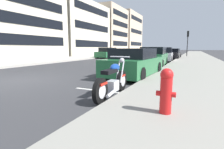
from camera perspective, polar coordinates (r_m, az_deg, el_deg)
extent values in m
plane|color=#333335|center=(8.40, -28.75, -1.86)|extent=(260.00, 260.00, 0.00)
cube|color=gray|center=(16.93, 26.09, 3.33)|extent=(120.00, 4.40, 0.14)
cube|color=#ADA89E|center=(21.96, -14.90, 4.93)|extent=(120.00, 5.00, 0.14)
cube|color=silver|center=(5.65, -2.37, -5.41)|extent=(0.12, 2.20, 0.01)
cylinder|color=black|center=(5.66, 3.13, -2.05)|extent=(0.66, 0.13, 0.65)
cylinder|color=silver|center=(5.66, 3.13, -2.05)|extent=(0.36, 0.13, 0.36)
cylinder|color=black|center=(4.31, -3.82, -5.44)|extent=(0.66, 0.13, 0.65)
cylinder|color=silver|center=(4.31, -3.82, -5.44)|extent=(0.36, 0.13, 0.36)
cube|color=silver|center=(4.98, 0.13, -3.71)|extent=(0.41, 0.27, 0.30)
cube|color=black|center=(4.74, -0.73, 1.03)|extent=(0.69, 0.24, 0.10)
ellipsoid|color=navy|center=(5.06, 0.93, 2.19)|extent=(0.49, 0.25, 0.24)
cube|color=#B7190F|center=(4.32, -3.54, -2.98)|extent=(0.36, 0.19, 0.06)
cube|color=#B7190F|center=(5.61, 3.07, -0.28)|extent=(0.32, 0.17, 0.06)
cylinder|color=silver|center=(5.50, 1.94, 0.97)|extent=(0.34, 0.05, 0.65)
cylinder|color=silver|center=(5.45, 3.31, 0.89)|extent=(0.34, 0.05, 0.65)
cylinder|color=silver|center=(5.40, 2.53, 5.78)|extent=(0.05, 0.62, 0.04)
sphere|color=silver|center=(5.59, 3.25, 4.64)|extent=(0.15, 0.15, 0.15)
cylinder|color=silver|center=(4.68, 0.26, -5.74)|extent=(0.71, 0.11, 0.16)
cube|color=#236638|center=(8.64, 7.36, 2.92)|extent=(4.28, 1.99, 0.73)
cube|color=black|center=(8.46, 7.08, 6.84)|extent=(2.32, 1.74, 0.46)
cylinder|color=black|center=(10.23, 5.88, 2.61)|extent=(0.63, 0.25, 0.62)
cylinder|color=black|center=(9.75, 14.64, 2.08)|extent=(0.63, 0.25, 0.62)
cylinder|color=black|center=(7.76, -1.85, 0.74)|extent=(0.63, 0.25, 0.62)
cylinder|color=black|center=(7.11, 9.43, -0.10)|extent=(0.63, 0.25, 0.62)
cube|color=#236638|center=(13.70, 13.25, 4.93)|extent=(4.60, 1.93, 0.77)
cube|color=black|center=(13.76, 13.40, 7.60)|extent=(2.46, 1.69, 0.51)
cylinder|color=black|center=(15.32, 11.21, 4.48)|extent=(0.63, 0.25, 0.62)
cylinder|color=black|center=(15.10, 17.06, 4.21)|extent=(0.63, 0.25, 0.62)
cylinder|color=black|center=(12.41, 8.55, 3.61)|extent=(0.63, 0.25, 0.62)
cylinder|color=black|center=(12.14, 15.75, 3.27)|extent=(0.63, 0.25, 0.62)
cube|color=silver|center=(19.14, 16.32, 5.72)|extent=(4.15, 1.99, 0.72)
cube|color=black|center=(19.16, 16.41, 7.63)|extent=(2.28, 1.74, 0.56)
cylinder|color=black|center=(20.56, 14.42, 5.39)|extent=(0.63, 0.26, 0.62)
cylinder|color=black|center=(20.43, 18.86, 5.18)|extent=(0.63, 0.26, 0.62)
cylinder|color=black|center=(17.91, 13.36, 4.98)|extent=(0.63, 0.26, 0.62)
cylinder|color=black|center=(17.76, 18.46, 4.75)|extent=(0.63, 0.26, 0.62)
cube|color=black|center=(23.85, 18.89, 6.07)|extent=(4.36, 1.95, 0.69)
cube|color=black|center=(23.66, 18.90, 7.44)|extent=(2.06, 1.76, 0.46)
cylinder|color=black|center=(25.39, 17.35, 5.83)|extent=(0.62, 0.23, 0.62)
cylinder|color=black|center=(25.19, 21.21, 5.62)|extent=(0.62, 0.23, 0.62)
cylinder|color=black|center=(22.57, 16.25, 5.58)|extent=(0.62, 0.23, 0.62)
cylinder|color=black|center=(22.35, 20.59, 5.35)|extent=(0.62, 0.23, 0.62)
cube|color=#236638|center=(24.26, -1.49, 6.59)|extent=(4.25, 1.78, 0.71)
cube|color=black|center=(24.30, -1.43, 8.08)|extent=(2.38, 1.62, 0.54)
cylinder|color=black|center=(22.67, -1.29, 5.93)|extent=(0.62, 0.22, 0.62)
cylinder|color=black|center=(23.42, -4.78, 5.99)|extent=(0.62, 0.22, 0.62)
cylinder|color=black|center=(25.20, 1.56, 6.20)|extent=(0.62, 0.22, 0.62)
cylinder|color=black|center=(25.87, -1.67, 6.26)|extent=(0.62, 0.22, 0.62)
cylinder|color=red|center=(3.49, 17.08, -6.60)|extent=(0.22, 0.22, 0.68)
sphere|color=red|center=(3.41, 17.38, -0.07)|extent=(0.24, 0.24, 0.24)
cylinder|color=red|center=(3.50, 14.82, -5.88)|extent=(0.10, 0.08, 0.10)
cylinder|color=red|center=(3.46, 19.41, -6.23)|extent=(0.10, 0.08, 0.10)
cylinder|color=black|center=(29.42, 23.28, 9.19)|extent=(0.12, 0.12, 3.77)
cube|color=black|center=(29.48, 23.46, 12.02)|extent=(0.28, 0.28, 0.85)
sphere|color=red|center=(29.65, 23.49, 12.47)|extent=(0.14, 0.14, 0.14)
sphere|color=gold|center=(29.63, 23.46, 11.97)|extent=(0.14, 0.14, 0.14)
sphere|color=green|center=(29.62, 23.43, 11.47)|extent=(0.14, 0.14, 0.14)
cube|color=black|center=(21.06, -26.20, 10.05)|extent=(11.91, 0.06, 1.10)
cube|color=black|center=(21.25, -26.59, 15.66)|extent=(11.91, 0.06, 1.10)
cube|color=beige|center=(35.12, -13.38, 13.86)|extent=(13.12, 10.32, 9.44)
cube|color=black|center=(32.05, -5.78, 9.83)|extent=(11.02, 0.06, 1.10)
cube|color=black|center=(32.25, -5.86, 15.03)|extent=(11.02, 0.06, 1.10)
cube|color=black|center=(32.71, -5.95, 20.13)|extent=(11.02, 0.06, 1.10)
cube|color=beige|center=(45.88, -3.14, 13.82)|extent=(10.88, 10.11, 11.09)
cube|color=black|center=(43.56, 2.91, 10.01)|extent=(9.14, 0.06, 1.10)
cube|color=black|center=(43.67, 2.93, 13.02)|extent=(9.14, 0.06, 1.10)
cube|color=black|center=(43.91, 2.96, 16.00)|extent=(9.14, 0.06, 1.10)
cube|color=black|center=(44.26, 2.98, 18.94)|extent=(9.14, 0.06, 1.10)
cube|color=beige|center=(57.94, 2.50, 13.17)|extent=(12.92, 11.35, 11.96)
cube|color=black|center=(55.85, 7.98, 9.83)|extent=(10.85, 0.06, 1.10)
cube|color=black|center=(56.06, 8.06, 13.62)|extent=(10.85, 0.06, 1.10)
cube|color=black|center=(56.51, 8.14, 17.37)|extent=(10.85, 0.06, 1.10)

